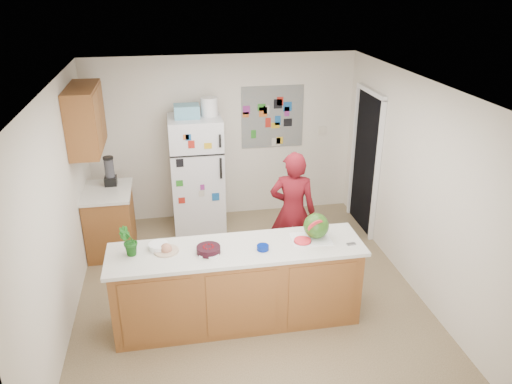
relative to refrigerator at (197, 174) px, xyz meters
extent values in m
cube|color=brown|center=(0.45, -1.88, -0.86)|extent=(4.00, 4.50, 0.02)
cube|color=beige|center=(0.45, 0.38, 0.40)|extent=(4.00, 0.02, 2.50)
cube|color=beige|center=(-1.56, -1.88, 0.40)|extent=(0.02, 4.50, 2.50)
cube|color=beige|center=(2.46, -1.88, 0.40)|extent=(0.02, 4.50, 2.50)
cube|color=white|center=(0.45, -1.88, 1.66)|extent=(4.00, 4.50, 0.02)
cube|color=black|center=(2.44, -0.43, 0.17)|extent=(0.03, 0.85, 2.04)
cube|color=brown|center=(0.25, -2.38, -0.41)|extent=(2.60, 0.62, 0.88)
cube|color=silver|center=(0.25, -2.38, 0.05)|extent=(2.68, 0.70, 0.04)
cube|color=brown|center=(-1.24, -0.53, -0.42)|extent=(0.60, 0.80, 0.86)
cube|color=silver|center=(-1.24, -0.53, 0.03)|extent=(0.64, 0.84, 0.04)
cube|color=brown|center=(-1.37, -0.58, 1.05)|extent=(0.35, 1.00, 0.80)
cube|color=silver|center=(0.00, 0.00, 0.00)|extent=(0.75, 0.70, 1.70)
cube|color=#5999B2|center=(-0.10, 0.00, 0.94)|extent=(0.35, 0.28, 0.18)
cube|color=slate|center=(1.20, 0.36, 0.70)|extent=(0.95, 0.01, 0.95)
imported|color=#5F0E15|center=(1.10, -1.38, -0.06)|extent=(0.66, 0.53, 1.59)
cylinder|color=black|center=(-1.19, -0.35, 0.24)|extent=(0.13, 0.13, 0.38)
cube|color=white|center=(1.06, -2.34, 0.08)|extent=(0.43, 0.33, 0.01)
sphere|color=#1C5115|center=(1.12, -2.32, 0.22)|extent=(0.27, 0.27, 0.27)
cylinder|color=red|center=(0.95, -2.39, 0.09)|extent=(0.18, 0.18, 0.02)
cylinder|color=black|center=(-0.05, -2.42, 0.11)|extent=(0.31, 0.31, 0.07)
cylinder|color=white|center=(-0.55, -2.25, 0.10)|extent=(0.24, 0.24, 0.06)
cylinder|color=navy|center=(0.51, -2.46, 0.10)|extent=(0.14, 0.14, 0.05)
cylinder|color=#C7B09A|center=(-0.47, -2.32, 0.08)|extent=(0.33, 0.33, 0.02)
cube|color=white|center=(-0.04, -2.46, 0.08)|extent=(0.24, 0.22, 0.02)
cube|color=gray|center=(1.45, -2.52, 0.08)|extent=(0.10, 0.05, 0.01)
imported|color=#0C3E0C|center=(-0.84, -2.33, 0.23)|extent=(0.22, 0.20, 0.32)
camera|label=1|loc=(-0.35, -6.87, 2.69)|focal=35.00mm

